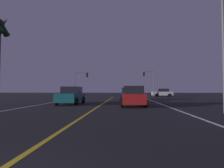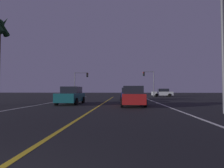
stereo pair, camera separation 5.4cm
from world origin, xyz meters
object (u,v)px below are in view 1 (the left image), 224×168
at_px(traffic_light_near_left, 81,79).
at_px(traffic_light_near_right, 148,78).
at_px(car_oncoming, 71,96).
at_px(car_lead_same_lane, 133,96).
at_px(street_lamp_right_near, 212,33).
at_px(car_crossing_side, 162,93).
at_px(car_ahead_far, 128,94).

bearing_deg(traffic_light_near_left, traffic_light_near_right, 0.00).
relative_size(traffic_light_near_right, traffic_light_near_left, 1.03).
relative_size(car_oncoming, car_lead_same_lane, 1.00).
bearing_deg(traffic_light_near_left, car_lead_same_lane, -65.90).
bearing_deg(traffic_light_near_right, street_lamp_right_near, 89.91).
xyz_separation_m(car_crossing_side, street_lamp_right_near, (-3.17, -27.89, 3.92)).
relative_size(car_oncoming, traffic_light_near_left, 0.83).
bearing_deg(car_crossing_side, traffic_light_near_right, 22.92).
bearing_deg(car_oncoming, car_ahead_far, 143.26).
bearing_deg(car_crossing_side, car_lead_same_lane, 72.03).
distance_m(car_crossing_side, traffic_light_near_right, 4.59).
relative_size(car_oncoming, traffic_light_near_right, 0.81).
bearing_deg(car_lead_same_lane, street_lamp_right_near, -135.80).
height_order(car_lead_same_lane, traffic_light_near_left, traffic_light_near_left).
relative_size(car_oncoming, car_crossing_side, 1.00).
relative_size(car_ahead_far, traffic_light_near_right, 0.81).
xyz_separation_m(car_ahead_far, traffic_light_near_right, (4.67, 12.72, 3.08)).
bearing_deg(car_oncoming, car_lead_same_lane, 73.84).
bearing_deg(street_lamp_right_near, traffic_light_near_left, -61.77).
bearing_deg(street_lamp_right_near, car_lead_same_lane, -45.80).
distance_m(car_oncoming, car_crossing_side, 25.50).
xyz_separation_m(car_oncoming, car_lead_same_lane, (5.89, -1.71, 0.00)).
xyz_separation_m(car_oncoming, traffic_light_near_left, (-3.96, 20.33, 3.03)).
bearing_deg(car_ahead_far, traffic_light_near_right, -20.14).
height_order(car_oncoming, car_crossing_side, same).
bearing_deg(car_lead_same_lane, car_crossing_side, -17.97).
bearing_deg(car_crossing_side, traffic_light_near_left, 4.34).
distance_m(car_ahead_far, car_crossing_side, 16.06).
bearing_deg(car_crossing_side, street_lamp_right_near, 83.52).
xyz_separation_m(car_ahead_far, street_lamp_right_near, (4.63, -13.85, 3.92)).
xyz_separation_m(car_lead_same_lane, street_lamp_right_near, (4.41, -4.53, 3.92)).
bearing_deg(car_crossing_side, car_ahead_far, 60.97).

